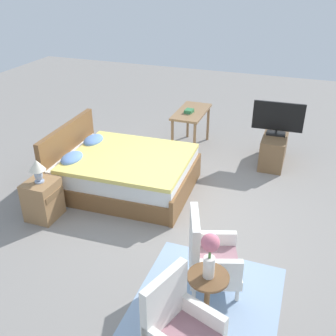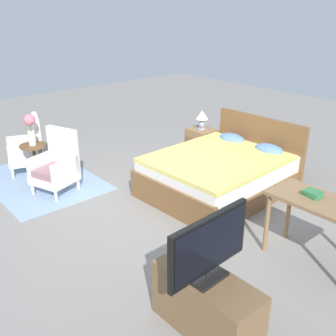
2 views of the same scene
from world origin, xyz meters
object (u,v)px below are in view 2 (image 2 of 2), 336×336
at_px(tv_stand, 206,304).
at_px(vanity_desk, 320,210).
at_px(armchair_by_window_right, 57,167).
at_px(table_lamp, 202,117).
at_px(armchair_by_window_left, 28,149).
at_px(nightstand, 201,144).
at_px(side_table, 35,159).
at_px(book_stack, 313,194).
at_px(flower_vase, 30,126).
at_px(bed, 221,172).
at_px(tv_flatscreen, 209,247).

xyz_separation_m(tv_stand, vanity_desk, (0.09, 1.56, 0.36)).
distance_m(armchair_by_window_right, table_lamp, 2.59).
height_order(armchair_by_window_left, tv_stand, armchair_by_window_left).
bearing_deg(table_lamp, vanity_desk, -23.20).
bearing_deg(nightstand, armchair_by_window_right, -101.22).
height_order(armchair_by_window_left, side_table, armchair_by_window_left).
distance_m(side_table, book_stack, 4.07).
relative_size(flower_vase, book_stack, 2.50).
bearing_deg(tv_stand, flower_vase, 176.97).
xyz_separation_m(flower_vase, nightstand, (1.00, 2.61, -0.62)).
relative_size(table_lamp, tv_stand, 0.34).
bearing_deg(vanity_desk, flower_vase, -160.87).
relative_size(armchair_by_window_left, armchair_by_window_right, 1.00).
bearing_deg(flower_vase, bed, 42.36).
distance_m(tv_stand, tv_flatscreen, 0.57).
distance_m(bed, armchair_by_window_right, 2.41).
height_order(side_table, tv_stand, side_table).
height_order(flower_vase, table_lamp, flower_vase).
height_order(side_table, nightstand, side_table).
relative_size(nightstand, vanity_desk, 0.54).
distance_m(armchair_by_window_left, flower_vase, 0.73).
xyz_separation_m(bed, side_table, (-2.10, -1.92, 0.08)).
distance_m(armchair_by_window_left, side_table, 0.52).
distance_m(side_table, tv_stand, 3.84).
bearing_deg(tv_flatscreen, side_table, 176.97).
bearing_deg(nightstand, vanity_desk, -23.19).
height_order(armchair_by_window_left, flower_vase, flower_vase).
bearing_deg(tv_flatscreen, tv_stand, -177.64).
relative_size(armchair_by_window_left, table_lamp, 2.79).
xyz_separation_m(side_table, book_stack, (3.81, 1.38, 0.39)).
bearing_deg(vanity_desk, armchair_by_window_left, -164.21).
xyz_separation_m(nightstand, table_lamp, (0.00, 0.00, 0.50)).
bearing_deg(side_table, armchair_by_window_left, 167.89).
relative_size(table_lamp, tv_flatscreen, 0.39).
height_order(armchair_by_window_left, tv_flatscreen, tv_flatscreen).
relative_size(side_table, flower_vase, 1.28).
relative_size(side_table, tv_stand, 0.64).
distance_m(armchair_by_window_right, side_table, 0.52).
height_order(armchair_by_window_right, flower_vase, flower_vase).
height_order(bed, tv_stand, bed).
xyz_separation_m(flower_vase, tv_flatscreen, (3.84, -0.20, -0.07)).
relative_size(bed, armchair_by_window_right, 2.27).
height_order(side_table, flower_vase, flower_vase).
distance_m(tv_stand, vanity_desk, 1.61).
height_order(nightstand, tv_stand, nightstand).
bearing_deg(side_table, tv_flatscreen, -3.03).
bearing_deg(nightstand, table_lamp, 90.00).
xyz_separation_m(bed, flower_vase, (-2.10, -1.92, 0.61)).
relative_size(bed, tv_stand, 2.18).
height_order(side_table, vanity_desk, vanity_desk).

